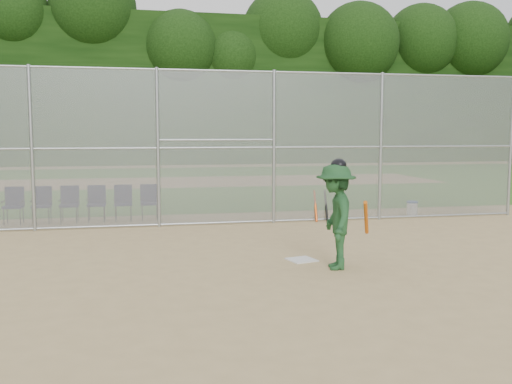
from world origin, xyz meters
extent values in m
plane|color=tan|center=(0.00, 0.00, 0.00)|extent=(100.00, 100.00, 0.00)
plane|color=#30611D|center=(0.00, 18.00, 0.01)|extent=(100.00, 100.00, 0.00)
plane|color=tan|center=(0.00, 18.00, 0.01)|extent=(24.00, 24.00, 0.00)
cube|color=gray|center=(0.00, 5.00, 2.00)|extent=(16.00, 0.02, 4.00)
cylinder|color=#9EA3A8|center=(8.00, 5.00, 2.00)|extent=(0.09, 0.09, 4.00)
cylinder|color=#9EA3A8|center=(0.00, 5.00, 3.95)|extent=(16.00, 0.05, 0.05)
cube|color=black|center=(0.00, 35.00, 5.50)|extent=(80.00, 5.00, 11.00)
cube|color=silver|center=(0.46, 0.54, 0.01)|extent=(0.58, 0.58, 0.02)
imported|color=#1C4823|center=(0.87, -0.18, 0.93)|extent=(0.91, 1.31, 1.86)
ellipsoid|color=black|center=(0.87, -0.18, 1.83)|extent=(0.27, 0.30, 0.23)
cylinder|color=#D96014|center=(1.27, -0.58, 0.95)|extent=(0.34, 0.61, 0.65)
cylinder|color=white|center=(5.27, 5.56, 0.18)|extent=(0.30, 0.30, 0.36)
cylinder|color=#274BAC|center=(5.27, 5.56, 0.38)|extent=(0.32, 0.32, 0.05)
cylinder|color=#D84C14|center=(2.16, 5.00, 0.42)|extent=(0.06, 0.31, 0.83)
cylinder|color=black|center=(2.46, 5.00, 0.41)|extent=(0.06, 0.33, 0.82)
camera|label=1|loc=(-2.51, -9.56, 2.39)|focal=40.00mm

